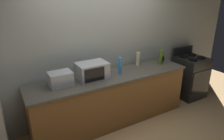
# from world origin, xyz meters

# --- Properties ---
(ground_plane) EXTENTS (8.00, 8.00, 0.00)m
(ground_plane) POSITION_xyz_m (0.00, 0.00, 0.00)
(ground_plane) COLOR tan
(back_wall) EXTENTS (6.40, 0.10, 2.70)m
(back_wall) POSITION_xyz_m (0.00, 0.81, 1.35)
(back_wall) COLOR #9EA399
(back_wall) RESTS_ON ground_plane
(counter_run) EXTENTS (2.84, 0.64, 0.90)m
(counter_run) POSITION_xyz_m (0.00, 0.40, 0.45)
(counter_run) COLOR brown
(counter_run) RESTS_ON ground_plane
(stove_range) EXTENTS (0.60, 0.61, 1.08)m
(stove_range) POSITION_xyz_m (2.00, 0.40, 0.46)
(stove_range) COLOR black
(stove_range) RESTS_ON ground_plane
(microwave) EXTENTS (0.48, 0.35, 0.27)m
(microwave) POSITION_xyz_m (-0.34, 0.45, 1.04)
(microwave) COLOR #B7BABF
(microwave) RESTS_ON counter_run
(toaster_oven) EXTENTS (0.34, 0.26, 0.21)m
(toaster_oven) POSITION_xyz_m (-0.86, 0.46, 1.01)
(toaster_oven) COLOR #B7BABF
(toaster_oven) RESTS_ON counter_run
(bottle_spray_cleaner) EXTENTS (0.06, 0.06, 0.30)m
(bottle_spray_cleaner) POSITION_xyz_m (0.15, 0.39, 1.05)
(bottle_spray_cleaner) COLOR #338CE5
(bottle_spray_cleaner) RESTS_ON counter_run
(bottle_hand_soap) EXTENTS (0.07, 0.07, 0.26)m
(bottle_hand_soap) POSITION_xyz_m (0.69, 0.60, 1.03)
(bottle_hand_soap) COLOR beige
(bottle_hand_soap) RESTS_ON counter_run
(bottle_olive_oil) EXTENTS (0.08, 0.08, 0.28)m
(bottle_olive_oil) POSITION_xyz_m (1.12, 0.44, 1.04)
(bottle_olive_oil) COLOR #4C6B19
(bottle_olive_oil) RESTS_ON counter_run
(mug_black) EXTENTS (0.09, 0.09, 0.09)m
(mug_black) POSITION_xyz_m (1.27, 0.56, 0.95)
(mug_black) COLOR black
(mug_black) RESTS_ON counter_run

